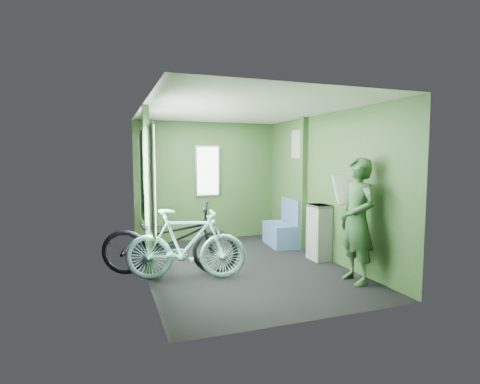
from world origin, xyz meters
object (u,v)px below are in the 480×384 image
object	(u,v)px
bicycle_black	(171,275)
passenger	(357,220)
waste_box	(319,232)
bench_seat	(282,232)
bicycle_mint	(187,280)

from	to	relation	value
bicycle_black	passenger	size ratio (longest dim) A/B	1.16
waste_box	bench_seat	size ratio (longest dim) A/B	1.02
bench_seat	waste_box	bearing A→B (deg)	-78.67
bench_seat	passenger	bearing A→B (deg)	-84.99
bicycle_black	waste_box	world-z (taller)	waste_box
bicycle_black	bench_seat	bearing A→B (deg)	-46.09
passenger	bench_seat	world-z (taller)	passenger
waste_box	bicycle_mint	bearing A→B (deg)	-173.10
waste_box	bench_seat	xyz separation A→B (m)	(-0.12, 1.08, -0.19)
passenger	bench_seat	distance (m)	2.25
bicycle_mint	bench_seat	size ratio (longest dim) A/B	1.85
bicycle_mint	waste_box	size ratio (longest dim) A/B	1.80
bicycle_black	passenger	distance (m)	2.61
bicycle_mint	passenger	xyz separation A→B (m)	(2.05, -0.83, 0.81)
passenger	bicycle_black	bearing A→B (deg)	-116.61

